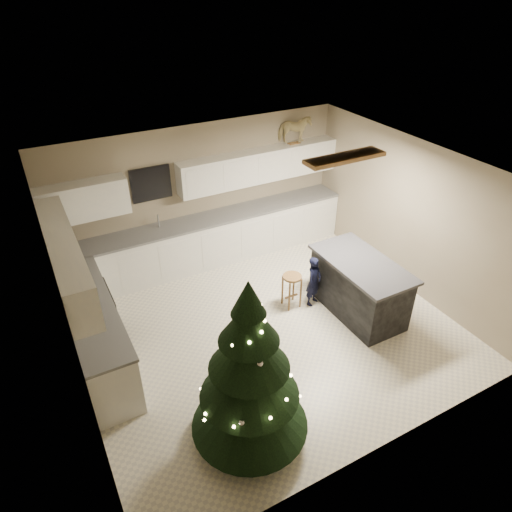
{
  "coord_description": "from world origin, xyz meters",
  "views": [
    {
      "loc": [
        -2.76,
        -4.75,
        4.84
      ],
      "look_at": [
        0.0,
        0.35,
        1.15
      ],
      "focal_mm": 32.0,
      "sensor_mm": 36.0,
      "label": 1
    }
  ],
  "objects_px": {
    "toddler": "(314,281)",
    "rocking_horse": "(294,129)",
    "christmas_tree": "(249,380)",
    "island": "(359,287)",
    "bar_stool": "(292,283)"
  },
  "relations": [
    {
      "from": "island",
      "to": "christmas_tree",
      "type": "bearing_deg",
      "value": -154.42
    },
    {
      "from": "island",
      "to": "bar_stool",
      "type": "relative_size",
      "value": 2.85
    },
    {
      "from": "toddler",
      "to": "bar_stool",
      "type": "bearing_deg",
      "value": 135.36
    },
    {
      "from": "toddler",
      "to": "rocking_horse",
      "type": "height_order",
      "value": "rocking_horse"
    },
    {
      "from": "bar_stool",
      "to": "rocking_horse",
      "type": "distance_m",
      "value": 2.99
    },
    {
      "from": "christmas_tree",
      "to": "toddler",
      "type": "distance_m",
      "value": 2.83
    },
    {
      "from": "christmas_tree",
      "to": "rocking_horse",
      "type": "bearing_deg",
      "value": 52.38
    },
    {
      "from": "bar_stool",
      "to": "christmas_tree",
      "type": "bearing_deg",
      "value": -133.17
    },
    {
      "from": "bar_stool",
      "to": "toddler",
      "type": "bearing_deg",
      "value": -18.77
    },
    {
      "from": "christmas_tree",
      "to": "rocking_horse",
      "type": "xyz_separation_m",
      "value": [
        3.02,
        3.92,
        1.33
      ]
    },
    {
      "from": "rocking_horse",
      "to": "christmas_tree",
      "type": "bearing_deg",
      "value": 163.57
    },
    {
      "from": "christmas_tree",
      "to": "rocking_horse",
      "type": "distance_m",
      "value": 5.13
    },
    {
      "from": "toddler",
      "to": "rocking_horse",
      "type": "distance_m",
      "value": 2.95
    },
    {
      "from": "island",
      "to": "rocking_horse",
      "type": "bearing_deg",
      "value": 82.2
    },
    {
      "from": "island",
      "to": "toddler",
      "type": "distance_m",
      "value": 0.73
    }
  ]
}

